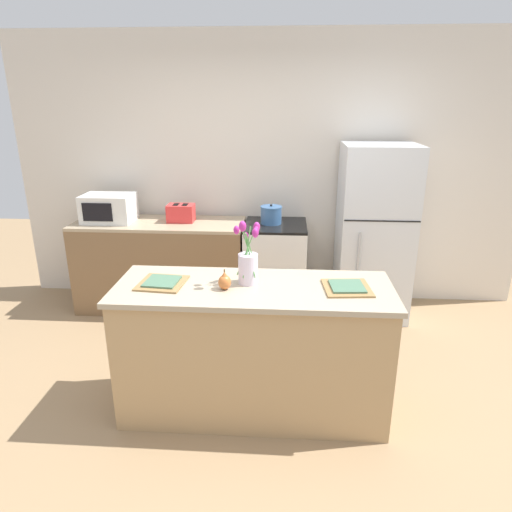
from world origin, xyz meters
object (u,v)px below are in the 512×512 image
flower_vase (248,263)px  pear_figurine (225,281)px  stove_range (275,268)px  cooking_pot (271,215)px  plate_setting_left (162,282)px  microwave (109,208)px  toaster (181,213)px  plate_setting_right (347,287)px  refrigerator (374,233)px

flower_vase → pear_figurine: 0.20m
stove_range → cooking_pot: bearing=155.0°
pear_figurine → plate_setting_left: pear_figurine is taller
flower_vase → pear_figurine: bearing=-141.7°
cooking_pot → microwave: bearing=-179.2°
pear_figurine → toaster: 1.82m
pear_figurine → plate_setting_right: size_ratio=0.43×
pear_figurine → cooking_pot: size_ratio=0.64×
stove_range → plate_setting_left: bearing=-113.6°
refrigerator → plate_setting_left: bearing=-135.9°
toaster → cooking_pot: 0.89m
stove_range → pear_figurine: pear_figurine is taller
stove_range → cooking_pot: size_ratio=4.34×
pear_figurine → toaster: toaster is taller
stove_range → toaster: size_ratio=3.24×
plate_setting_left → microwave: (-0.95, 1.59, 0.11)m
stove_range → pear_figurine: size_ratio=6.74×
refrigerator → plate_setting_left: (-1.65, -1.60, 0.10)m
pear_figurine → cooking_pot: bearing=82.2°
refrigerator → pear_figurine: 2.07m
flower_vase → plate_setting_left: flower_vase is taller
stove_range → toaster: toaster is taller
microwave → pear_figurine: bearing=-50.3°
plate_setting_left → plate_setting_right: (1.19, 0.00, 0.00)m
refrigerator → flower_vase: 1.90m
refrigerator → microwave: refrigerator is taller
refrigerator → toaster: bearing=178.8°
pear_figurine → plate_setting_right: (0.77, 0.06, -0.04)m
refrigerator → toaster: 1.90m
microwave → toaster: bearing=3.3°
flower_vase → plate_setting_right: 0.65m
pear_figurine → cooking_pot: 1.69m
pear_figurine → flower_vase: bearing=38.3°
plate_setting_left → stove_range: bearing=66.4°
plate_setting_right → toaster: (-1.44, 1.64, 0.06)m
refrigerator → pear_figurine: (-1.23, -1.66, 0.14)m
plate_setting_left → plate_setting_right: 1.19m
flower_vase → cooking_pot: 1.57m
plate_setting_left → plate_setting_right: size_ratio=1.00×
flower_vase → plate_setting_left: (-0.56, -0.05, -0.13)m
stove_range → refrigerator: 1.02m
plate_setting_left → microwave: bearing=120.9°
plate_setting_left → toaster: size_ratio=1.12×
toaster → flower_vase: bearing=-63.2°
plate_setting_left → cooking_pot: cooking_pot is taller
cooking_pot → stove_range: bearing=-25.0°
flower_vase → plate_setting_right: bearing=-4.4°
refrigerator → pear_figurine: refrigerator is taller
plate_setting_right → toaster: 2.18m
pear_figurine → stove_range: bearing=80.5°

